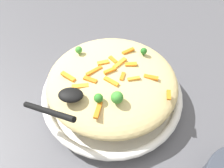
{
  "coord_description": "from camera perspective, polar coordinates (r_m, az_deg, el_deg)",
  "views": [
    {
      "loc": [
        -0.02,
        0.37,
        0.55
      ],
      "look_at": [
        0.0,
        0.0,
        0.07
      ],
      "focal_mm": 37.53,
      "sensor_mm": 36.0,
      "label": 1
    }
  ],
  "objects": [
    {
      "name": "carrot_piece_11",
      "position": [
        0.55,
        -5.32,
        1.01
      ],
      "size": [
        0.03,
        0.02,
        0.01
      ],
      "primitive_type": "cube",
      "rotation": [
        0.0,
        0.0,
        2.77
      ],
      "color": "orange",
      "rests_on": "pasta_mound"
    },
    {
      "name": "carrot_piece_10",
      "position": [
        0.57,
        -4.42,
        2.93
      ],
      "size": [
        0.04,
        0.03,
        0.01
      ],
      "primitive_type": "cube",
      "rotation": [
        0.0,
        0.0,
        3.84
      ],
      "color": "orange",
      "rests_on": "pasta_mound"
    },
    {
      "name": "carrot_piece_1",
      "position": [
        0.56,
        2.56,
        1.81
      ],
      "size": [
        0.01,
        0.03,
        0.01
      ],
      "primitive_type": "cube",
      "rotation": [
        0.0,
        0.0,
        4.48
      ],
      "color": "orange",
      "rests_on": "pasta_mound"
    },
    {
      "name": "carrot_piece_2",
      "position": [
        0.59,
        0.18,
        5.91
      ],
      "size": [
        0.02,
        0.03,
        0.01
      ],
      "primitive_type": "cube",
      "rotation": [
        0.0,
        0.0,
        5.45
      ],
      "color": "orange",
      "rests_on": "pasta_mound"
    },
    {
      "name": "carrot_piece_4",
      "position": [
        0.57,
        9.47,
        1.61
      ],
      "size": [
        0.04,
        0.02,
        0.01
      ],
      "primitive_type": "cube",
      "rotation": [
        0.0,
        0.0,
        2.95
      ],
      "color": "orange",
      "rests_on": "pasta_mound"
    },
    {
      "name": "carrot_piece_6",
      "position": [
        0.58,
        4.61,
        4.8
      ],
      "size": [
        0.03,
        0.01,
        0.01
      ],
      "primitive_type": "cube",
      "rotation": [
        0.0,
        0.0,
        0.13
      ],
      "color": "orange",
      "rests_on": "pasta_mound"
    },
    {
      "name": "carrot_piece_9",
      "position": [
        0.51,
        -3.44,
        -6.35
      ],
      "size": [
        0.02,
        0.04,
        0.01
      ],
      "primitive_type": "cube",
      "rotation": [
        0.0,
        0.0,
        1.4
      ],
      "color": "orange",
      "rests_on": "pasta_mound"
    },
    {
      "name": "carrot_piece_3",
      "position": [
        0.56,
        -0.52,
        3.38
      ],
      "size": [
        0.03,
        0.02,
        0.01
      ],
      "primitive_type": "cube",
      "rotation": [
        0.0,
        0.0,
        3.7
      ],
      "color": "orange",
      "rests_on": "pasta_mound"
    },
    {
      "name": "broccoli_floret_3",
      "position": [
        0.51,
        -3.33,
        -3.45
      ],
      "size": [
        0.02,
        0.02,
        0.02
      ],
      "color": "#296820",
      "rests_on": "pasta_mound"
    },
    {
      "name": "pasta_mound",
      "position": [
        0.6,
        -0.0,
        0.48
      ],
      "size": [
        0.33,
        0.32,
        0.08
      ],
      "primitive_type": "ellipsoid",
      "color": "#D1BA7A",
      "rests_on": "serving_bowl"
    },
    {
      "name": "broccoli_floret_0",
      "position": [
        0.51,
        1.24,
        -3.31
      ],
      "size": [
        0.03,
        0.03,
        0.03
      ],
      "color": "#377928",
      "rests_on": "pasta_mound"
    },
    {
      "name": "carrot_piece_14",
      "position": [
        0.55,
        13.65,
        -2.6
      ],
      "size": [
        0.01,
        0.03,
        0.01
      ],
      "primitive_type": "cube",
      "rotation": [
        0.0,
        0.0,
        4.65
      ],
      "color": "orange",
      "rests_on": "pasta_mound"
    },
    {
      "name": "carrot_piece_12",
      "position": [
        0.55,
        0.22,
        0.54
      ],
      "size": [
        0.04,
        0.03,
        0.01
      ],
      "primitive_type": "cube",
      "rotation": [
        0.0,
        0.0,
        5.74
      ],
      "color": "orange",
      "rests_on": "pasta_mound"
    },
    {
      "name": "carrot_piece_7",
      "position": [
        0.62,
        3.95,
        7.97
      ],
      "size": [
        0.03,
        0.03,
        0.01
      ],
      "primitive_type": "cube",
      "rotation": [
        0.0,
        0.0,
        3.75
      ],
      "color": "orange",
      "rests_on": "pasta_mound"
    },
    {
      "name": "carrot_piece_0",
      "position": [
        0.57,
        -10.64,
        1.78
      ],
      "size": [
        0.04,
        0.03,
        0.01
      ],
      "primitive_type": "cube",
      "rotation": [
        0.0,
        0.0,
        2.57
      ],
      "color": "orange",
      "rests_on": "pasta_mound"
    },
    {
      "name": "broccoli_floret_1",
      "position": [
        0.62,
        -8.12,
        8.22
      ],
      "size": [
        0.02,
        0.02,
        0.02
      ],
      "color": "#377928",
      "rests_on": "pasta_mound"
    },
    {
      "name": "carrot_piece_8",
      "position": [
        0.58,
        1.89,
        5.05
      ],
      "size": [
        0.03,
        0.04,
        0.01
      ],
      "primitive_type": "cube",
      "rotation": [
        0.0,
        0.0,
        4.04
      ],
      "color": "orange",
      "rests_on": "pasta_mound"
    },
    {
      "name": "carrot_piece_13",
      "position": [
        0.55,
        5.31,
        1.27
      ],
      "size": [
        0.03,
        0.02,
        0.01
      ],
      "primitive_type": "cube",
      "rotation": [
        0.0,
        0.0,
        0.28
      ],
      "color": "orange",
      "rests_on": "pasta_mound"
    },
    {
      "name": "broccoli_floret_2",
      "position": [
        0.61,
        7.74,
        7.95
      ],
      "size": [
        0.02,
        0.02,
        0.02
      ],
      "color": "#205B1C",
      "rests_on": "pasta_mound"
    },
    {
      "name": "ground_plane",
      "position": [
        0.66,
        -0.0,
        -3.82
      ],
      "size": [
        2.4,
        2.4,
        0.0
      ],
      "primitive_type": "plane",
      "color": "#4C4C51"
    },
    {
      "name": "carrot_piece_15",
      "position": [
        0.59,
        -2.16,
        5.17
      ],
      "size": [
        0.03,
        0.02,
        0.01
      ],
      "primitive_type": "cube",
      "rotation": [
        0.0,
        0.0,
        3.47
      ],
      "color": "orange",
      "rests_on": "pasta_mound"
    },
    {
      "name": "serving_bowl",
      "position": [
        0.64,
        -0.0,
        -2.54
      ],
      "size": [
        0.38,
        0.38,
        0.05
      ],
      "color": "white",
      "rests_on": "ground_plane"
    },
    {
      "name": "serving_spoon",
      "position": [
        0.51,
        -11.76,
        -3.88
      ],
      "size": [
        0.13,
        0.12,
        0.07
      ],
      "color": "black",
      "rests_on": "pasta_mound"
    },
    {
      "name": "carrot_piece_5",
      "position": [
        0.55,
        -7.76,
        -0.52
      ],
      "size": [
        0.04,
        0.02,
        0.01
      ],
      "primitive_type": "cube",
      "rotation": [
        0.0,
        0.0,
        3.31
      ],
      "color": "orange",
      "rests_on": "pasta_mound"
    }
  ]
}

